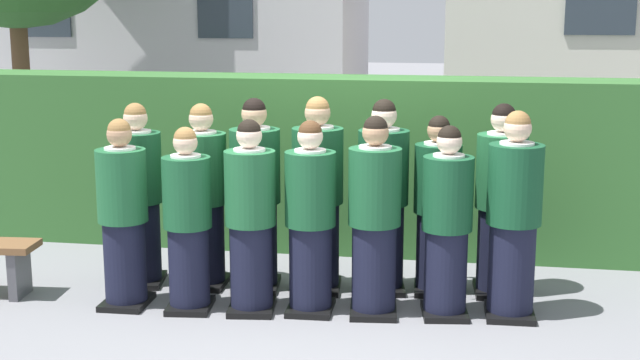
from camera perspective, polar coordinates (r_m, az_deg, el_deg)
name	(u,v)px	position (r m, az deg, el deg)	size (l,w,h in m)	color
ground_plane	(314,311)	(7.41, -0.40, -8.44)	(60.00, 60.00, 0.00)	slate
student_front_row_0	(123,218)	(7.51, -12.60, -2.42)	(0.41, 0.46, 1.59)	black
student_front_row_1	(188,224)	(7.33, -8.53, -2.83)	(0.40, 0.51, 1.53)	black
student_front_row_2	(251,221)	(7.22, -4.51, -2.68)	(0.42, 0.53, 1.60)	black
student_front_row_3	(310,222)	(7.20, -0.62, -2.73)	(0.41, 0.51, 1.59)	black
student_front_row_4	(374,221)	(7.15, 3.53, -2.67)	(0.43, 0.54, 1.64)	black
student_front_row_5	(447,227)	(7.18, 8.19, -3.00)	(0.42, 0.52, 1.57)	black
student_front_row_6	(514,220)	(7.24, 12.39, -2.55)	(0.44, 0.50, 1.69)	black
student_rear_row_0	(139,199)	(8.07, -11.62, -1.20)	(0.46, 0.55, 1.65)	black
student_rear_row_1	(203,200)	(7.92, -7.55, -1.30)	(0.43, 0.53, 1.65)	black
student_rear_row_2	(255,199)	(7.80, -4.19, -1.22)	(0.45, 0.56, 1.71)	black
student_rear_row_3	(318,199)	(7.73, -0.15, -1.23)	(0.45, 0.56, 1.72)	black
student_rear_row_4	(383,201)	(7.74, 4.08, -1.33)	(0.47, 0.54, 1.70)	black
student_rear_row_5	(437,209)	(7.75, 7.56, -1.89)	(0.41, 0.51, 1.57)	black
student_rear_row_6	(500,204)	(7.78, 11.56, -1.56)	(0.44, 0.51, 1.68)	black
hedge	(348,164)	(9.05, 1.80, 1.05)	(9.49, 0.70, 1.78)	#33662D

